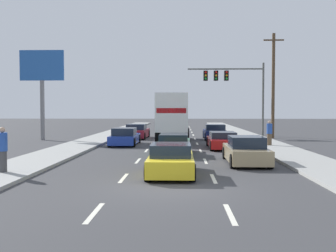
{
  "coord_description": "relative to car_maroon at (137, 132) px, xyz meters",
  "views": [
    {
      "loc": [
        0.48,
        -12.93,
        2.61
      ],
      "look_at": [
        -0.49,
        16.07,
        1.37
      ],
      "focal_mm": 42.14,
      "sensor_mm": 36.0,
      "label": 1
    }
  ],
  "objects": [
    {
      "name": "car_maroon",
      "position": [
        0.0,
        0.0,
        0.0
      ],
      "size": [
        2.01,
        4.53,
        1.3
      ],
      "color": "maroon",
      "rests_on": "ground_plane"
    },
    {
      "name": "car_tan",
      "position": [
        7.05,
        -16.03,
        0.01
      ],
      "size": [
        1.9,
        4.47,
        1.32
      ],
      "color": "tan",
      "rests_on": "ground_plane"
    },
    {
      "name": "sidewalk_right",
      "position": [
        10.12,
        -2.05,
        -0.52
      ],
      "size": [
        2.81,
        80.0,
        0.14
      ],
      "primitive_type": "cube",
      "color": "#9E9E99",
      "rests_on": "ground_plane"
    },
    {
      "name": "ground_plane",
      "position": [
        3.47,
        2.95,
        -0.59
      ],
      "size": [
        140.0,
        140.0,
        0.0
      ],
      "primitive_type": "plane",
      "color": "#3D3D3F"
    },
    {
      "name": "pedestrian_mid_block",
      "position": [
        -3.07,
        -19.8,
        0.44
      ],
      "size": [
        0.38,
        0.38,
        1.77
      ],
      "color": "#3F3F42",
      "rests_on": "sidewalk_left"
    },
    {
      "name": "sidewalk_left",
      "position": [
        -3.19,
        -2.05,
        -0.52
      ],
      "size": [
        2.81,
        80.0,
        0.14
      ],
      "primitive_type": "cube",
      "color": "#9E9E99",
      "rests_on": "ground_plane"
    },
    {
      "name": "car_red",
      "position": [
        6.71,
        -8.74,
        -0.07
      ],
      "size": [
        1.95,
        4.56,
        1.11
      ],
      "color": "red",
      "rests_on": "ground_plane"
    },
    {
      "name": "traffic_signal_mast",
      "position": [
        8.56,
        3.4,
        4.77
      ],
      "size": [
        7.38,
        0.69,
        7.08
      ],
      "color": "#595B56",
      "rests_on": "ground_plane"
    },
    {
      "name": "car_green",
      "position": [
        3.54,
        -12.4,
        -0.03
      ],
      "size": [
        1.99,
        4.56,
        1.2
      ],
      "color": "#196B38",
      "rests_on": "ground_plane"
    },
    {
      "name": "car_yellow",
      "position": [
        3.54,
        -19.44,
        -0.01
      ],
      "size": [
        1.85,
        4.07,
        1.25
      ],
      "color": "yellow",
      "rests_on": "ground_plane"
    },
    {
      "name": "car_navy",
      "position": [
        6.89,
        -0.69,
        0.0
      ],
      "size": [
        1.98,
        4.42,
        1.3
      ],
      "color": "#141E4C",
      "rests_on": "ground_plane"
    },
    {
      "name": "car_blue",
      "position": [
        -0.14,
        -6.53,
        -0.02
      ],
      "size": [
        1.89,
        4.58,
        1.26
      ],
      "color": "#1E389E",
      "rests_on": "ground_plane"
    },
    {
      "name": "lane_markings",
      "position": [
        3.47,
        -2.74,
        -0.58
      ],
      "size": [
        3.54,
        57.0,
        0.01
      ],
      "color": "silver",
      "rests_on": "ground_plane"
    },
    {
      "name": "roadside_billboard",
      "position": [
        -7.78,
        -2.04,
        4.74
      ],
      "size": [
        3.72,
        0.36,
        7.57
      ],
      "color": "slate",
      "rests_on": "ground_plane"
    },
    {
      "name": "pedestrian_near_corner",
      "position": [
        10.01,
        -7.8,
        0.39
      ],
      "size": [
        0.38,
        0.38,
        1.69
      ],
      "color": "brown",
      "rests_on": "sidewalk_right"
    },
    {
      "name": "box_truck",
      "position": [
        3.31,
        -3.55,
        1.53
      ],
      "size": [
        2.65,
        7.88,
        3.79
      ],
      "color": "white",
      "rests_on": "ground_plane"
    },
    {
      "name": "utility_pole_mid",
      "position": [
        12.16,
        0.57,
        4.23
      ],
      "size": [
        1.8,
        0.28,
        9.35
      ],
      "color": "brown",
      "rests_on": "ground_plane"
    }
  ]
}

